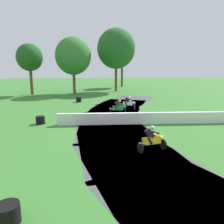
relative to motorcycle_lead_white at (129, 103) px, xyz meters
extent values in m
plane|color=#38752D|center=(-2.33, -5.75, -0.64)|extent=(120.00, 120.00, 0.00)
cube|color=#47474C|center=(0.93, 5.52, -0.64)|extent=(8.92, 10.44, 0.01)
cube|color=#47474C|center=(-0.73, 1.95, -0.64)|extent=(7.97, 10.32, 0.01)
cube|color=#47474C|center=(-1.82, -1.84, -0.64)|extent=(6.82, 9.94, 0.01)
cube|color=#47474C|center=(-2.30, -5.75, -0.64)|extent=(5.51, 9.33, 0.01)
cube|color=#47474C|center=(-2.17, -9.68, -0.64)|extent=(6.08, 9.62, 0.01)
cube|color=#47474C|center=(-1.43, -13.55, -0.64)|extent=(7.33, 10.13, 0.01)
cube|color=white|center=(3.44, -6.01, -0.19)|extent=(20.01, 1.20, 0.90)
cylinder|color=black|center=(0.55, -0.31, -0.35)|extent=(0.34, 0.73, 0.74)
cylinder|color=black|center=(-0.76, 0.17, -0.35)|extent=(0.34, 0.73, 0.74)
cube|color=silver|center=(-0.08, 0.01, -0.06)|extent=(1.07, 0.70, 0.46)
ellipsoid|color=silver|center=(0.12, 0.02, 0.19)|extent=(0.53, 0.47, 0.31)
cone|color=silver|center=(0.57, -0.19, 0.05)|extent=(0.45, 0.48, 0.48)
cylinder|color=#B2B2B7|center=(-0.69, 0.09, -0.11)|extent=(0.42, 0.25, 0.18)
cube|color=black|center=(-0.11, 0.14, 0.30)|extent=(0.54, 0.52, 0.63)
sphere|color=white|center=(0.12, 0.14, 0.57)|extent=(0.26, 0.26, 0.26)
cylinder|color=black|center=(0.21, 0.21, 0.28)|extent=(0.42, 0.27, 0.24)
cylinder|color=black|center=(0.09, -0.11, 0.38)|extent=(0.42, 0.27, 0.24)
cylinder|color=black|center=(-0.18, 0.24, -0.10)|extent=(0.26, 0.27, 0.42)
cylinder|color=black|center=(-0.30, -0.09, 0.01)|extent=(0.26, 0.27, 0.42)
cylinder|color=black|center=(-0.72, -2.43, -0.34)|extent=(0.20, 0.67, 0.66)
cylinder|color=black|center=(-2.10, -2.20, -0.34)|extent=(0.20, 0.67, 0.66)
cube|color=#198438|center=(-1.41, -2.29, -0.04)|extent=(1.04, 0.48, 0.43)
ellipsoid|color=#198438|center=(-1.22, -2.29, 0.22)|extent=(0.48, 0.37, 0.27)
cone|color=#198438|center=(-0.73, -2.39, 0.08)|extent=(0.43, 0.40, 0.43)
cylinder|color=#B2B2B7|center=(-2.02, -2.32, -0.11)|extent=(0.42, 0.17, 0.17)
cube|color=#28282D|center=(-1.48, -2.23, 0.34)|extent=(0.53, 0.41, 0.59)
sphere|color=yellow|center=(-1.26, -2.24, 0.62)|extent=(0.26, 0.26, 0.26)
cylinder|color=#28282D|center=(-1.17, -2.10, 0.34)|extent=(0.43, 0.17, 0.24)
cylinder|color=#28282D|center=(-1.23, -2.45, 0.38)|extent=(0.43, 0.17, 0.24)
cylinder|color=#28282D|center=(-1.55, -2.08, -0.04)|extent=(0.28, 0.18, 0.42)
cylinder|color=#28282D|center=(-1.61, -2.43, 0.00)|extent=(0.28, 0.18, 0.42)
cylinder|color=black|center=(-0.05, -11.17, -0.35)|extent=(0.28, 0.74, 0.74)
cylinder|color=black|center=(-1.40, -11.54, -0.35)|extent=(0.28, 0.74, 0.74)
cube|color=yellow|center=(-0.75, -11.27, -0.06)|extent=(1.06, 0.63, 0.46)
ellipsoid|color=yellow|center=(-0.59, -11.16, 0.19)|extent=(0.51, 0.44, 0.31)
cone|color=yellow|center=(-0.10, -11.06, 0.05)|extent=(0.47, 0.45, 0.47)
cylinder|color=#B2B2B7|center=(-1.29, -11.56, -0.11)|extent=(0.42, 0.20, 0.18)
cube|color=black|center=(-0.85, -11.20, 0.31)|extent=(0.57, 0.40, 0.62)
sphere|color=white|center=(-0.66, -11.07, 0.58)|extent=(0.26, 0.26, 0.26)
cylinder|color=black|center=(-0.63, -10.95, 0.28)|extent=(0.44, 0.18, 0.24)
cylinder|color=black|center=(-0.54, -11.28, 0.38)|extent=(0.44, 0.18, 0.24)
cylinder|color=black|center=(-0.97, -11.15, -0.09)|extent=(0.31, 0.19, 0.42)
cylinder|color=black|center=(-0.88, -11.48, 0.01)|extent=(0.31, 0.19, 0.42)
cylinder|color=black|center=(-5.42, 4.92, -0.54)|extent=(0.66, 0.66, 0.20)
cylinder|color=black|center=(-5.42, 4.92, -0.34)|extent=(0.66, 0.66, 0.20)
cylinder|color=black|center=(-5.42, 4.92, -0.14)|extent=(0.66, 0.66, 0.20)
cylinder|color=black|center=(-7.90, -5.06, -0.54)|extent=(0.70, 0.70, 0.20)
cylinder|color=black|center=(-7.90, -5.06, -0.34)|extent=(0.70, 0.70, 0.20)
cylinder|color=black|center=(-7.90, -5.06, -0.14)|extent=(0.70, 0.70, 0.20)
cylinder|color=black|center=(-6.43, -16.23, -0.54)|extent=(0.71, 0.71, 0.20)
cylinder|color=black|center=(-6.43, -16.23, -0.34)|extent=(0.71, 0.71, 0.20)
cylinder|color=black|center=(-6.43, -16.23, -0.14)|extent=(0.71, 0.71, 0.20)
cylinder|color=brown|center=(-12.91, 12.56, 1.35)|extent=(0.44, 0.44, 3.97)
ellipsoid|color=#1E511E|center=(-12.91, 12.56, 4.97)|extent=(3.86, 3.86, 4.06)
cylinder|color=brown|center=(-6.49, 13.25, 1.12)|extent=(0.44, 0.44, 3.52)
ellipsoid|color=#33752D|center=(-6.49, 13.25, 5.22)|extent=(5.53, 5.53, 5.80)
cylinder|color=brown|center=(2.67, 23.31, 1.81)|extent=(0.44, 0.44, 4.90)
ellipsoid|color=#235B23|center=(2.67, 23.31, 6.07)|extent=(4.27, 4.27, 4.48)
cylinder|color=brown|center=(0.52, 15.64, 1.60)|extent=(0.44, 0.44, 4.47)
ellipsoid|color=#235B23|center=(0.52, 15.64, 6.53)|extent=(6.36, 6.36, 6.68)
camera|label=1|loc=(-3.96, -22.09, 3.93)|focal=34.95mm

